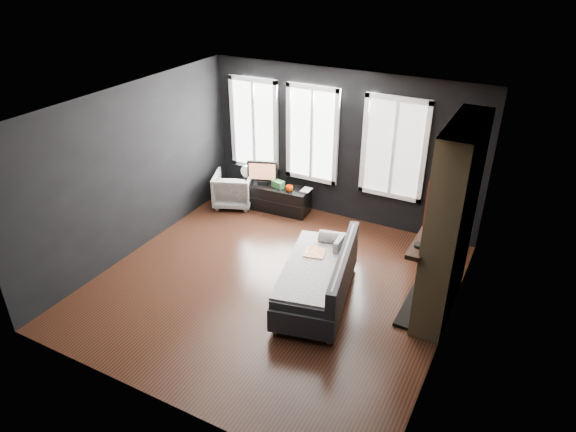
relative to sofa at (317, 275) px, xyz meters
The scene contains 18 objects.
floor 0.83m from the sofa, behind, with size 5.00×5.00×0.00m, color black.
ceiling 2.40m from the sofa, behind, with size 5.00×5.00×0.00m, color white.
wall_back 2.77m from the sofa, 105.99° to the left, with size 5.00×0.02×2.70m, color black.
wall_left 3.35m from the sofa, behind, with size 0.02×5.00×2.70m, color black.
wall_right 2.01m from the sofa, ahead, with size 0.02×5.00×2.70m, color black.
windows 3.36m from the sofa, 115.34° to the left, with size 4.00×0.16×1.76m, color white, non-canonical shape.
fireplace 1.94m from the sofa, 20.99° to the left, with size 0.70×1.62×2.70m, color #93724C, non-canonical shape.
sofa is the anchor object (origin of this frame).
stripe_pillow 0.57m from the sofa, 79.09° to the left, with size 0.07×0.30×0.30m, color gray.
armchair 3.31m from the sofa, 143.75° to the left, with size 0.71×0.66×0.73m, color silver.
media_console 2.89m from the sofa, 131.66° to the left, with size 1.41×0.44×0.48m, color black, non-canonical shape.
monitor 3.05m from the sofa, 134.68° to the left, with size 0.58×0.12×0.52m, color black, non-canonical shape.
desk_fan 3.22m from the sofa, 139.48° to the left, with size 0.24×0.24×0.34m, color gray, non-canonical shape.
mug 2.60m from the sofa, 126.11° to the left, with size 0.14×0.11×0.14m, color #DA3E00.
book 2.64m from the sofa, 120.83° to the left, with size 0.17×0.02×0.23m, color tan.
storage_box 2.81m from the sofa, 129.82° to the left, with size 0.22×0.14×0.12m, color #347439.
mantel_vase 1.93m from the sofa, 38.43° to the left, with size 0.20×0.21×0.20m, color gold.
mantel_clock 1.57m from the sofa, ahead, with size 0.12×0.12×0.04m, color black.
Camera 1 is at (3.12, -5.44, 4.56)m, focal length 32.00 mm.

